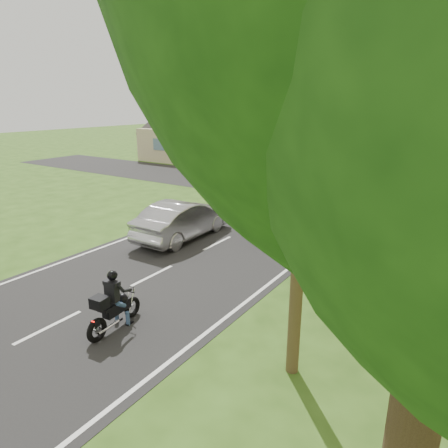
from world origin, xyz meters
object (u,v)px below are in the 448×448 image
(motorcycle_rider, at_px, (113,307))
(traffic_signal, at_px, (369,133))
(utility_pole_far, at_px, (447,113))
(sign_green, at_px, (380,191))
(sign_white, at_px, (315,234))
(dark_suv, at_px, (292,216))
(utility_pole_near, at_px, (305,143))
(silver_sedan, at_px, (183,219))
(silver_suv, at_px, (264,185))

(motorcycle_rider, distance_m, traffic_signal, 17.50)
(utility_pole_far, relative_size, sign_green, 4.71)
(motorcycle_rider, relative_size, sign_white, 0.92)
(motorcycle_rider, height_order, traffic_signal, traffic_signal)
(dark_suv, xyz_separation_m, traffic_signal, (1.50, 6.53, 3.46))
(traffic_signal, bearing_deg, utility_pole_far, 70.32)
(motorcycle_rider, relative_size, dark_suv, 0.41)
(motorcycle_rider, xyz_separation_m, sign_white, (3.16, 6.04, 0.93))
(traffic_signal, xyz_separation_m, utility_pole_near, (2.86, -16.00, 0.95))
(dark_suv, relative_size, sign_green, 2.27)
(utility_pole_far, bearing_deg, traffic_signal, -109.68)
(sign_white, bearing_deg, dark_suv, 122.55)
(traffic_signal, relative_size, sign_green, 3.00)
(sign_green, bearing_deg, motorcycle_rider, -103.47)
(sign_white, bearing_deg, silver_sedan, 172.72)
(silver_sedan, relative_size, silver_suv, 1.06)
(motorcycle_rider, height_order, silver_sedan, silver_sedan)
(dark_suv, height_order, sign_green, sign_green)
(traffic_signal, bearing_deg, silver_suv, -166.05)
(motorcycle_rider, distance_m, sign_white, 6.89)
(silver_sedan, xyz_separation_m, sign_white, (6.39, -0.82, 0.75))
(dark_suv, bearing_deg, sign_white, 120.36)
(traffic_signal, height_order, sign_green, traffic_signal)
(silver_suv, relative_size, sign_white, 2.25)
(motorcycle_rider, height_order, sign_green, sign_green)
(utility_pole_far, bearing_deg, utility_pole_near, -90.00)
(dark_suv, height_order, silver_sedan, silver_sedan)
(motorcycle_rider, xyz_separation_m, dark_suv, (0.30, 10.53, 0.01))
(motorcycle_rider, distance_m, dark_suv, 10.54)
(silver_suv, relative_size, utility_pole_far, 0.48)
(traffic_signal, distance_m, utility_pole_far, 8.55)
(silver_suv, height_order, sign_white, sign_white)
(dark_suv, height_order, utility_pole_near, utility_pole_near)
(sign_green, bearing_deg, silver_suv, 167.71)
(silver_sedan, distance_m, silver_suv, 8.80)
(utility_pole_near, height_order, sign_white, utility_pole_near)
(dark_suv, distance_m, silver_suv, 6.63)
(utility_pole_near, bearing_deg, silver_suv, 120.56)
(utility_pole_far, bearing_deg, silver_sedan, -113.44)
(silver_suv, bearing_deg, dark_suv, 125.38)
(silver_sedan, bearing_deg, sign_green, -133.98)
(dark_suv, relative_size, utility_pole_near, 0.48)
(dark_suv, bearing_deg, utility_pole_far, -108.91)
(silver_suv, bearing_deg, silver_sedan, 90.29)
(utility_pole_near, relative_size, utility_pole_far, 1.00)
(utility_pole_near, distance_m, sign_white, 6.26)
(silver_sedan, bearing_deg, traffic_signal, -117.68)
(motorcycle_rider, distance_m, utility_pole_far, 25.87)
(utility_pole_far, xyz_separation_m, sign_white, (-1.50, -19.02, -3.49))
(utility_pole_far, bearing_deg, dark_suv, -106.72)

